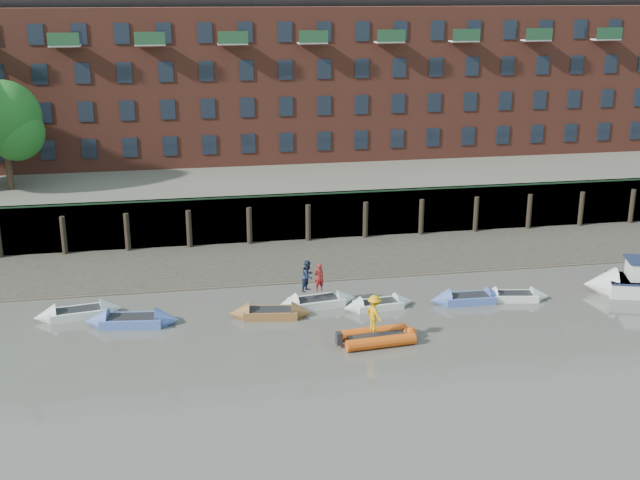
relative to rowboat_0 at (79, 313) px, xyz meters
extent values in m
plane|color=#59554E|center=(16.09, -10.97, -0.23)|extent=(220.00, 220.00, 0.00)
cube|color=#3D382F|center=(16.09, 7.03, -0.23)|extent=(110.00, 8.00, 0.50)
cube|color=#4C4336|center=(16.09, 3.63, -0.23)|extent=(110.00, 1.60, 0.10)
cube|color=#2D2A26|center=(16.09, 11.43, 1.37)|extent=(110.00, 0.80, 3.20)
cylinder|color=black|center=(-1.91, 10.78, 1.07)|extent=(0.36, 0.36, 2.60)
cylinder|color=black|center=(2.09, 10.78, 1.07)|extent=(0.36, 0.36, 2.60)
cylinder|color=black|center=(6.09, 10.78, 1.07)|extent=(0.36, 0.36, 2.60)
cylinder|color=black|center=(10.09, 10.78, 1.07)|extent=(0.36, 0.36, 2.60)
cylinder|color=black|center=(14.09, 10.78, 1.07)|extent=(0.36, 0.36, 2.60)
cylinder|color=black|center=(18.09, 10.78, 1.07)|extent=(0.36, 0.36, 2.60)
cylinder|color=black|center=(22.09, 10.78, 1.07)|extent=(0.36, 0.36, 2.60)
cylinder|color=black|center=(26.09, 10.78, 1.07)|extent=(0.36, 0.36, 2.60)
cylinder|color=black|center=(30.09, 10.78, 1.07)|extent=(0.36, 0.36, 2.60)
cylinder|color=black|center=(34.09, 10.78, 1.07)|extent=(0.36, 0.36, 2.60)
cylinder|color=black|center=(38.09, 10.78, 1.07)|extent=(0.36, 0.36, 2.60)
cube|color=#264C2D|center=(16.09, 11.13, 3.02)|extent=(110.00, 0.06, 0.10)
cube|color=#5E594D|center=(16.09, 25.03, 1.37)|extent=(110.00, 28.00, 3.20)
cube|color=brown|center=(16.09, 26.03, 8.97)|extent=(80.00, 10.00, 12.00)
cube|color=black|center=(-6.91, 21.01, 4.77)|extent=(1.10, 0.12, 1.50)
cube|color=black|center=(-3.91, 21.01, 4.77)|extent=(1.10, 0.12, 1.50)
cube|color=black|center=(-0.91, 21.01, 4.77)|extent=(1.10, 0.12, 1.50)
cube|color=black|center=(2.09, 21.01, 4.77)|extent=(1.10, 0.12, 1.50)
cube|color=black|center=(5.09, 21.01, 4.77)|extent=(1.10, 0.12, 1.50)
cube|color=black|center=(8.09, 21.01, 4.77)|extent=(1.10, 0.12, 1.50)
cube|color=black|center=(11.09, 21.01, 4.77)|extent=(1.10, 0.12, 1.50)
cube|color=black|center=(14.09, 21.01, 4.77)|extent=(1.10, 0.12, 1.50)
cube|color=black|center=(17.09, 21.01, 4.77)|extent=(1.10, 0.12, 1.50)
cube|color=black|center=(20.09, 21.01, 4.77)|extent=(1.10, 0.12, 1.50)
cube|color=black|center=(23.09, 21.01, 4.77)|extent=(1.10, 0.12, 1.50)
cube|color=black|center=(26.09, 21.01, 4.77)|extent=(1.10, 0.12, 1.50)
cube|color=black|center=(29.09, 21.01, 4.77)|extent=(1.10, 0.12, 1.50)
cube|color=black|center=(32.09, 21.01, 4.77)|extent=(1.10, 0.12, 1.50)
cube|color=black|center=(35.09, 21.01, 4.77)|extent=(1.10, 0.12, 1.50)
cube|color=black|center=(38.09, 21.01, 4.77)|extent=(1.10, 0.12, 1.50)
cube|color=black|center=(41.09, 21.01, 4.77)|extent=(1.10, 0.12, 1.50)
cube|color=black|center=(44.09, 21.01, 4.77)|extent=(1.10, 0.12, 1.50)
cube|color=black|center=(-6.91, 21.01, 7.57)|extent=(1.10, 0.12, 1.50)
cube|color=black|center=(-3.91, 21.01, 7.57)|extent=(1.10, 0.12, 1.50)
cube|color=black|center=(-0.91, 21.01, 7.57)|extent=(1.10, 0.12, 1.50)
cube|color=black|center=(2.09, 21.01, 7.57)|extent=(1.10, 0.12, 1.50)
cube|color=black|center=(5.09, 21.01, 7.57)|extent=(1.10, 0.12, 1.50)
cube|color=black|center=(8.09, 21.01, 7.57)|extent=(1.10, 0.12, 1.50)
cube|color=black|center=(11.09, 21.01, 7.57)|extent=(1.10, 0.12, 1.50)
cube|color=black|center=(14.09, 21.01, 7.57)|extent=(1.10, 0.12, 1.50)
cube|color=black|center=(17.09, 21.01, 7.57)|extent=(1.10, 0.12, 1.50)
cube|color=black|center=(20.09, 21.01, 7.57)|extent=(1.10, 0.12, 1.50)
cube|color=black|center=(23.09, 21.01, 7.57)|extent=(1.10, 0.12, 1.50)
cube|color=black|center=(26.09, 21.01, 7.57)|extent=(1.10, 0.12, 1.50)
cube|color=black|center=(29.09, 21.01, 7.57)|extent=(1.10, 0.12, 1.50)
cube|color=black|center=(32.09, 21.01, 7.57)|extent=(1.10, 0.12, 1.50)
cube|color=black|center=(35.09, 21.01, 7.57)|extent=(1.10, 0.12, 1.50)
cube|color=black|center=(38.09, 21.01, 7.57)|extent=(1.10, 0.12, 1.50)
cube|color=black|center=(41.09, 21.01, 7.57)|extent=(1.10, 0.12, 1.50)
cube|color=black|center=(44.09, 21.01, 7.57)|extent=(1.10, 0.12, 1.50)
cube|color=black|center=(-3.91, 21.01, 10.37)|extent=(1.10, 0.12, 1.50)
cube|color=black|center=(-0.91, 21.01, 10.37)|extent=(1.10, 0.12, 1.50)
cube|color=black|center=(2.09, 21.01, 10.37)|extent=(1.10, 0.12, 1.50)
cube|color=black|center=(5.09, 21.01, 10.37)|extent=(1.10, 0.12, 1.50)
cube|color=black|center=(8.09, 21.01, 10.37)|extent=(1.10, 0.12, 1.50)
cube|color=black|center=(11.09, 21.01, 10.37)|extent=(1.10, 0.12, 1.50)
cube|color=black|center=(14.09, 21.01, 10.37)|extent=(1.10, 0.12, 1.50)
cube|color=black|center=(17.09, 21.01, 10.37)|extent=(1.10, 0.12, 1.50)
cube|color=black|center=(20.09, 21.01, 10.37)|extent=(1.10, 0.12, 1.50)
cube|color=black|center=(23.09, 21.01, 10.37)|extent=(1.10, 0.12, 1.50)
cube|color=black|center=(26.09, 21.01, 10.37)|extent=(1.10, 0.12, 1.50)
cube|color=black|center=(29.09, 21.01, 10.37)|extent=(1.10, 0.12, 1.50)
cube|color=black|center=(32.09, 21.01, 10.37)|extent=(1.10, 0.12, 1.50)
cube|color=black|center=(35.09, 21.01, 10.37)|extent=(1.10, 0.12, 1.50)
cube|color=black|center=(38.09, 21.01, 10.37)|extent=(1.10, 0.12, 1.50)
cube|color=black|center=(41.09, 21.01, 10.37)|extent=(1.10, 0.12, 1.50)
cube|color=black|center=(-3.91, 21.01, 13.17)|extent=(1.10, 0.12, 1.50)
cube|color=black|center=(-0.91, 21.01, 13.17)|extent=(1.10, 0.12, 1.50)
cube|color=black|center=(2.09, 21.01, 13.17)|extent=(1.10, 0.12, 1.50)
cube|color=black|center=(5.09, 21.01, 13.17)|extent=(1.10, 0.12, 1.50)
cube|color=black|center=(8.09, 21.01, 13.17)|extent=(1.10, 0.12, 1.50)
cube|color=black|center=(11.09, 21.01, 13.17)|extent=(1.10, 0.12, 1.50)
cube|color=black|center=(14.09, 21.01, 13.17)|extent=(1.10, 0.12, 1.50)
cube|color=black|center=(17.09, 21.01, 13.17)|extent=(1.10, 0.12, 1.50)
cube|color=black|center=(20.09, 21.01, 13.17)|extent=(1.10, 0.12, 1.50)
cube|color=black|center=(23.09, 21.01, 13.17)|extent=(1.10, 0.12, 1.50)
cube|color=black|center=(26.09, 21.01, 13.17)|extent=(1.10, 0.12, 1.50)
cube|color=black|center=(29.09, 21.01, 13.17)|extent=(1.10, 0.12, 1.50)
cube|color=black|center=(32.09, 21.01, 13.17)|extent=(1.10, 0.12, 1.50)
cube|color=black|center=(35.09, 21.01, 13.17)|extent=(1.10, 0.12, 1.50)
cube|color=black|center=(38.09, 21.01, 13.17)|extent=(1.10, 0.12, 1.50)
cube|color=black|center=(41.09, 21.01, 13.17)|extent=(1.10, 0.12, 1.50)
cylinder|color=#3A281C|center=(-5.91, 16.53, 4.97)|extent=(0.44, 0.44, 4.00)
sphere|color=#20611F|center=(-5.91, 16.53, 7.93)|extent=(5.12, 5.12, 5.12)
cube|color=silver|center=(0.00, 0.00, -0.01)|extent=(3.06, 1.75, 0.45)
cone|color=silver|center=(1.67, 0.27, -0.01)|extent=(1.32, 1.47, 1.31)
cone|color=silver|center=(-1.67, -0.27, -0.01)|extent=(1.32, 1.47, 1.31)
cube|color=black|center=(0.00, 0.00, 0.20)|extent=(2.54, 1.35, 0.06)
cube|color=#465FAA|center=(2.82, -1.61, 0.01)|extent=(3.25, 1.78, 0.48)
cone|color=#465FAA|center=(4.62, -1.84, 0.01)|extent=(1.37, 1.54, 1.40)
cone|color=#465FAA|center=(1.03, -1.38, 0.01)|extent=(1.37, 1.54, 1.40)
cube|color=black|center=(2.82, -1.61, 0.23)|extent=(2.69, 1.37, 0.06)
cube|color=brown|center=(9.96, -1.83, -0.01)|extent=(2.96, 1.65, 0.44)
cone|color=brown|center=(11.59, -2.06, -0.01)|extent=(1.26, 1.41, 1.27)
cone|color=brown|center=(8.34, -1.60, -0.01)|extent=(1.26, 1.41, 1.27)
cube|color=black|center=(9.96, -1.83, 0.19)|extent=(2.45, 1.27, 0.06)
cube|color=silver|center=(12.61, -0.77, 0.00)|extent=(3.07, 1.71, 0.46)
cone|color=silver|center=(14.29, -0.53, 0.00)|extent=(1.31, 1.46, 1.31)
cone|color=silver|center=(10.93, -1.01, 0.00)|extent=(1.31, 1.46, 1.31)
cube|color=black|center=(12.61, -0.77, 0.20)|extent=(2.54, 1.32, 0.06)
cube|color=silver|center=(15.86, -1.66, -0.03)|extent=(2.66, 1.42, 0.40)
cone|color=silver|center=(17.33, -1.50, -0.03)|extent=(1.11, 1.25, 1.15)
cone|color=silver|center=(14.38, -1.82, -0.03)|extent=(1.11, 1.25, 1.15)
cube|color=black|center=(15.86, -1.66, 0.15)|extent=(2.21, 1.09, 0.06)
cube|color=#465FAA|center=(20.95, -1.73, -0.01)|extent=(2.83, 1.34, 0.44)
cone|color=#465FAA|center=(22.58, -1.78, -0.01)|extent=(1.12, 1.29, 1.26)
cone|color=#465FAA|center=(19.32, -1.69, -0.01)|extent=(1.12, 1.29, 1.26)
cube|color=black|center=(20.95, -1.73, 0.19)|extent=(2.35, 1.01, 0.06)
cube|color=silver|center=(23.57, -1.81, -0.03)|extent=(2.70, 1.57, 0.40)
cone|color=silver|center=(25.04, -2.06, -0.03)|extent=(1.17, 1.30, 1.15)
cone|color=silver|center=(22.11, -1.55, -0.03)|extent=(1.17, 1.30, 1.15)
cube|color=black|center=(23.57, -1.81, 0.15)|extent=(2.24, 1.21, 0.06)
cylinder|color=#CC4A0E|center=(14.63, -5.31, 0.06)|extent=(3.51, 0.89, 0.57)
cylinder|color=#CC4A0E|center=(14.74, -6.52, 0.06)|extent=(3.51, 0.89, 0.57)
sphere|color=#CC4A0E|center=(16.42, -5.75, 0.06)|extent=(0.66, 0.66, 0.66)
cube|color=black|center=(14.69, -5.91, 0.06)|extent=(2.98, 1.26, 0.20)
cone|color=silver|center=(28.81, -1.60, 0.24)|extent=(2.27, 2.49, 2.08)
imported|color=maroon|center=(12.74, -0.78, 1.44)|extent=(0.65, 0.51, 1.57)
imported|color=#19233F|center=(12.16, -0.66, 1.52)|extent=(1.04, 1.06, 1.73)
imported|color=orange|center=(14.56, -5.86, 1.30)|extent=(1.04, 1.35, 1.84)
camera|label=1|loc=(5.50, -40.72, 16.37)|focal=45.00mm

